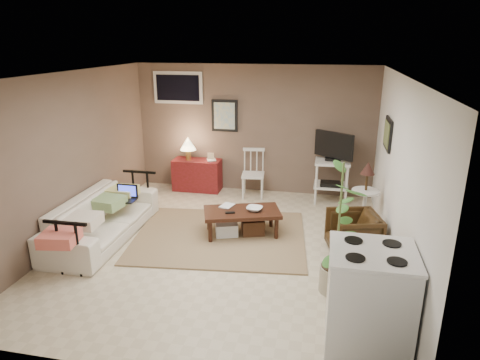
% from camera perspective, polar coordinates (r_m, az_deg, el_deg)
% --- Properties ---
extents(floor, '(5.00, 5.00, 0.00)m').
position_cam_1_polar(floor, '(6.18, -2.35, -8.90)').
color(floor, '#C1B293').
rests_on(floor, ground).
extents(art_back, '(0.50, 0.03, 0.60)m').
position_cam_1_polar(art_back, '(8.15, -2.06, 8.56)').
color(art_back, black).
extents(art_right, '(0.03, 0.60, 0.45)m').
position_cam_1_polar(art_right, '(6.57, 19.11, 5.84)').
color(art_right, black).
extents(window, '(0.96, 0.03, 0.60)m').
position_cam_1_polar(window, '(8.34, -8.26, 12.08)').
color(window, silver).
extents(rug, '(2.71, 2.26, 0.02)m').
position_cam_1_polar(rug, '(6.47, -2.68, -7.49)').
color(rug, olive).
rests_on(rug, floor).
extents(coffee_table, '(1.24, 0.90, 0.42)m').
position_cam_1_polar(coffee_table, '(6.43, 0.18, -5.45)').
color(coffee_table, '#33150E').
rests_on(coffee_table, floor).
extents(sofa, '(0.64, 2.18, 0.85)m').
position_cam_1_polar(sofa, '(6.59, -17.93, -3.96)').
color(sofa, beige).
rests_on(sofa, floor).
extents(sofa_pillows, '(0.42, 2.07, 0.15)m').
position_cam_1_polar(sofa_pillows, '(6.33, -18.69, -4.01)').
color(sofa_pillows, beige).
rests_on(sofa_pillows, sofa).
extents(sofa_end_rails, '(0.59, 2.18, 0.73)m').
position_cam_1_polar(sofa_end_rails, '(6.56, -16.92, -4.55)').
color(sofa_end_rails, black).
rests_on(sofa_end_rails, floor).
extents(laptop, '(0.34, 0.24, 0.23)m').
position_cam_1_polar(laptop, '(6.76, -14.96, -1.98)').
color(laptop, black).
rests_on(laptop, sofa).
extents(red_console, '(0.92, 0.41, 1.06)m').
position_cam_1_polar(red_console, '(8.36, -5.84, 1.07)').
color(red_console, maroon).
rests_on(red_console, floor).
extents(spindle_chair, '(0.45, 0.45, 0.89)m').
position_cam_1_polar(spindle_chair, '(7.96, 1.75, 0.69)').
color(spindle_chair, silver).
rests_on(spindle_chair, floor).
extents(tv_stand, '(0.67, 0.49, 1.29)m').
position_cam_1_polar(tv_stand, '(7.78, 12.21, 1.87)').
color(tv_stand, silver).
rests_on(tv_stand, floor).
extents(side_table, '(0.41, 0.41, 1.11)m').
position_cam_1_polar(side_table, '(6.67, 16.45, -1.17)').
color(side_table, silver).
rests_on(side_table, floor).
extents(armchair, '(0.74, 0.77, 0.66)m').
position_cam_1_polar(armchair, '(6.05, 14.87, -6.70)').
color(armchair, '#311E0D').
rests_on(armchair, floor).
extents(potted_plant, '(0.40, 0.40, 1.60)m').
position_cam_1_polar(potted_plant, '(4.92, 13.06, -5.81)').
color(potted_plant, '#A0977F').
rests_on(potted_plant, floor).
extents(stove, '(0.78, 0.73, 1.02)m').
position_cam_1_polar(stove, '(4.32, 16.81, -14.95)').
color(stove, silver).
rests_on(stove, floor).
extents(bowl, '(0.24, 0.09, 0.23)m').
position_cam_1_polar(bowl, '(6.32, 1.94, -3.12)').
color(bowl, '#33150E').
rests_on(bowl, coffee_table).
extents(book_table, '(0.17, 0.06, 0.23)m').
position_cam_1_polar(book_table, '(6.52, -2.41, -2.44)').
color(book_table, '#33150E').
rests_on(book_table, coffee_table).
extents(book_console, '(0.16, 0.08, 0.22)m').
position_cam_1_polar(book_console, '(8.18, -4.41, 3.32)').
color(book_console, '#33150E').
rests_on(book_console, red_console).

